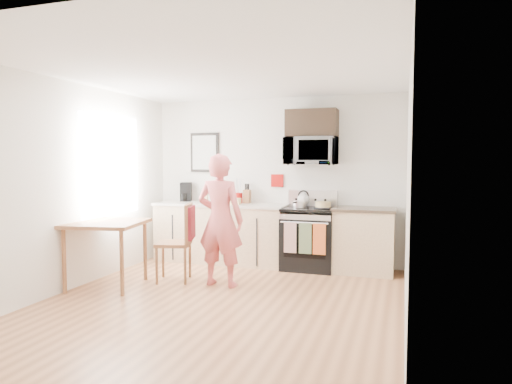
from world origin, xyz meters
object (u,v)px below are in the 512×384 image
(person, at_px, (220,220))
(microwave, at_px, (311,151))
(cake, at_px, (323,205))
(range, at_px, (309,240))
(chair, at_px, (184,231))
(dining_table, at_px, (106,229))

(person, bearing_deg, microwave, -121.04)
(cake, bearing_deg, person, -133.16)
(person, height_order, cake, person)
(range, xyz_separation_m, chair, (-1.45, -1.20, 0.24))
(person, distance_m, cake, 1.65)
(chair, relative_size, cake, 3.75)
(microwave, xyz_separation_m, person, (-0.91, -1.36, -0.91))
(dining_table, bearing_deg, cake, 34.09)
(range, height_order, chair, range)
(microwave, height_order, person, microwave)
(person, xyz_separation_m, dining_table, (-1.37, -0.49, -0.11))
(range, height_order, dining_table, range)
(microwave, height_order, dining_table, microwave)
(chair, height_order, cake, chair)
(dining_table, bearing_deg, chair, 33.60)
(range, height_order, cake, range)
(microwave, bearing_deg, cake, -37.09)
(person, relative_size, chair, 1.64)
(dining_table, relative_size, chair, 0.87)
(person, distance_m, dining_table, 1.46)
(microwave, distance_m, cake, 0.84)
(range, height_order, microwave, microwave)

